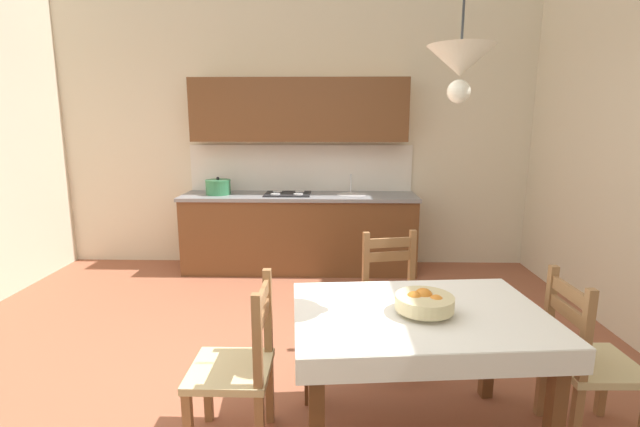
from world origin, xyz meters
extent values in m
cube|color=#99563D|center=(0.00, 0.00, -0.05)|extent=(6.17, 6.22, 0.10)
cube|color=beige|center=(0.00, 2.87, 2.01)|extent=(6.17, 0.12, 4.01)
cube|color=brown|center=(0.07, 2.50, 0.43)|extent=(2.66, 0.60, 0.86)
cube|color=gray|center=(0.07, 2.49, 0.88)|extent=(2.69, 0.63, 0.04)
cube|color=silver|center=(0.07, 2.79, 1.18)|extent=(2.66, 0.01, 0.55)
cube|color=brown|center=(0.07, 2.63, 1.85)|extent=(2.45, 0.34, 0.70)
cube|color=black|center=(0.07, 2.23, 0.04)|extent=(2.62, 0.02, 0.09)
cylinder|color=silver|center=(0.67, 2.50, 0.90)|extent=(0.34, 0.34, 0.02)
cylinder|color=silver|center=(0.67, 2.64, 1.01)|extent=(0.02, 0.02, 0.22)
cube|color=black|center=(-0.06, 2.50, 0.91)|extent=(0.52, 0.42, 0.01)
cylinder|color=silver|center=(-0.19, 2.40, 0.92)|extent=(0.11, 0.11, 0.01)
cylinder|color=silver|center=(0.07, 2.40, 0.92)|extent=(0.11, 0.11, 0.01)
cylinder|color=silver|center=(-0.19, 2.60, 0.92)|extent=(0.11, 0.11, 0.01)
cylinder|color=silver|center=(0.07, 2.60, 0.92)|extent=(0.11, 0.11, 0.01)
cylinder|color=#337A4C|center=(-0.86, 2.48, 0.98)|extent=(0.28, 0.28, 0.15)
cylinder|color=#337A4C|center=(-0.86, 2.48, 1.06)|extent=(0.29, 0.29, 0.02)
sphere|color=black|center=(-0.86, 2.48, 1.08)|extent=(0.04, 0.04, 0.04)
cube|color=brown|center=(0.91, -0.41, 0.74)|extent=(1.31, 0.94, 0.02)
cube|color=brown|center=(0.38, -0.82, 0.36)|extent=(0.08, 0.08, 0.73)
cube|color=brown|center=(1.50, -0.72, 0.36)|extent=(0.08, 0.08, 0.73)
cube|color=brown|center=(0.32, -0.10, 0.36)|extent=(0.08, 0.08, 0.73)
cube|color=brown|center=(1.43, 0.00, 0.36)|extent=(0.08, 0.08, 0.73)
cube|color=white|center=(0.91, -0.41, 0.75)|extent=(1.37, 1.01, 0.00)
cube|color=white|center=(0.95, -0.86, 0.69)|extent=(1.30, 0.12, 0.12)
cube|color=white|center=(0.87, 0.04, 0.69)|extent=(1.30, 0.12, 0.12)
cube|color=white|center=(0.26, -0.47, 0.69)|extent=(0.09, 0.89, 0.12)
cube|color=white|center=(1.55, -0.35, 0.69)|extent=(0.09, 0.89, 0.12)
cube|color=#D1BC89|center=(1.87, -0.36, 0.43)|extent=(0.43, 0.43, 0.04)
cube|color=#996B42|center=(2.05, -0.17, 0.21)|extent=(0.05, 0.05, 0.41)
cube|color=#996B42|center=(1.69, -0.18, 0.46)|extent=(0.05, 0.05, 0.93)
cube|color=#996B42|center=(1.70, -0.54, 0.46)|extent=(0.05, 0.05, 0.93)
cube|color=#996B42|center=(1.69, -0.36, 0.84)|extent=(0.03, 0.32, 0.07)
cube|color=#996B42|center=(1.69, -0.36, 0.74)|extent=(0.03, 0.32, 0.07)
cube|color=#D1BC89|center=(0.91, 0.43, 0.43)|extent=(0.50, 0.50, 0.04)
cube|color=#996B42|center=(1.12, 0.29, 0.21)|extent=(0.05, 0.05, 0.41)
cube|color=#996B42|center=(0.77, 0.22, 0.21)|extent=(0.05, 0.05, 0.41)
cube|color=#996B42|center=(1.05, 0.65, 0.46)|extent=(0.05, 0.05, 0.93)
cube|color=#996B42|center=(0.70, 0.57, 0.46)|extent=(0.05, 0.05, 0.93)
cube|color=#996B42|center=(0.87, 0.61, 0.84)|extent=(0.32, 0.09, 0.07)
cube|color=#996B42|center=(0.87, 0.61, 0.74)|extent=(0.32, 0.09, 0.07)
cube|color=#D1BC89|center=(-0.09, -0.47, 0.43)|extent=(0.42, 0.42, 0.04)
cube|color=#996B42|center=(-0.27, -0.29, 0.21)|extent=(0.04, 0.04, 0.41)
cube|color=#996B42|center=(0.09, -0.65, 0.46)|extent=(0.04, 0.04, 0.93)
cube|color=#996B42|center=(0.09, -0.29, 0.46)|extent=(0.04, 0.04, 0.93)
cube|color=#996B42|center=(0.09, -0.47, 0.84)|extent=(0.02, 0.32, 0.07)
cube|color=#996B42|center=(0.09, -0.47, 0.74)|extent=(0.02, 0.32, 0.07)
cylinder|color=beige|center=(0.92, -0.44, 0.77)|extent=(0.16, 0.17, 0.02)
cylinder|color=beige|center=(0.92, -0.44, 0.81)|extent=(0.30, 0.30, 0.07)
sphere|color=orange|center=(0.87, -0.43, 0.82)|extent=(0.09, 0.09, 0.09)
sphere|color=orange|center=(0.98, -0.46, 0.82)|extent=(0.08, 0.08, 0.08)
sphere|color=orange|center=(0.92, -0.41, 0.83)|extent=(0.10, 0.10, 0.10)
cone|color=silver|center=(1.05, -0.39, 2.00)|extent=(0.32, 0.32, 0.14)
sphere|color=white|center=(1.05, -0.39, 1.86)|extent=(0.11, 0.11, 0.11)
camera|label=1|loc=(0.44, -2.63, 1.72)|focal=25.35mm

